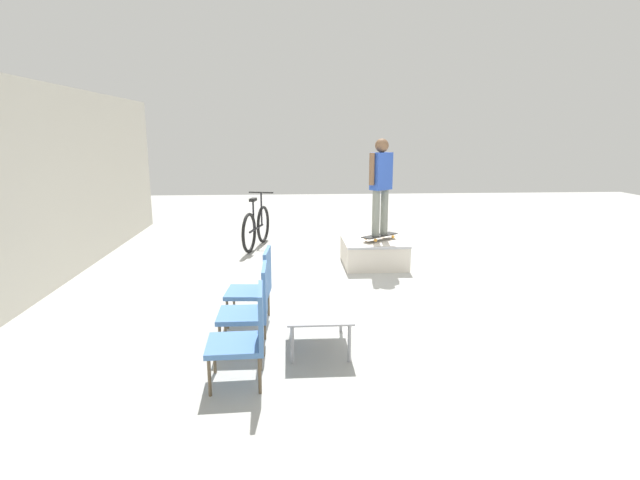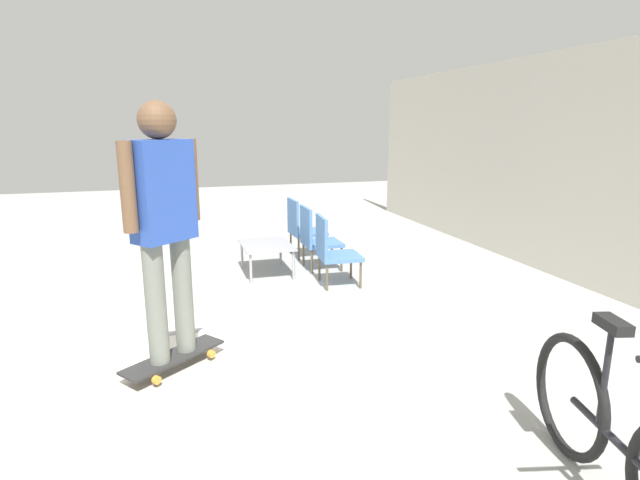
{
  "view_description": "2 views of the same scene",
  "coord_description": "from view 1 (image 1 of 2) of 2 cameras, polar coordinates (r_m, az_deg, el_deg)",
  "views": [
    {
      "loc": [
        -6.78,
        1.08,
        2.29
      ],
      "look_at": [
        -0.17,
        0.65,
        0.86
      ],
      "focal_mm": 28.0,
      "sensor_mm": 36.0,
      "label": 1
    },
    {
      "loc": [
        4.96,
        -0.47,
        2.05
      ],
      "look_at": [
        0.1,
        1.0,
        0.86
      ],
      "focal_mm": 28.0,
      "sensor_mm": 36.0,
      "label": 2
    }
  ],
  "objects": [
    {
      "name": "person_skater",
      "position": [
        8.67,
        6.99,
        6.9
      ],
      "size": [
        0.39,
        0.46,
        1.66
      ],
      "rotation": [
        0.0,
        0.0,
        -0.9
      ],
      "color": "gray",
      "rests_on": "skateboard_on_ramp"
    },
    {
      "name": "ground_plane",
      "position": [
        7.24,
        5.09,
        -6.27
      ],
      "size": [
        24.0,
        24.0,
        0.0
      ],
      "primitive_type": "plane",
      "color": "#A8A8A3"
    },
    {
      "name": "patio_chair_left",
      "position": [
        4.7,
        -8.46,
        -10.53
      ],
      "size": [
        0.54,
        0.54,
        0.91
      ],
      "rotation": [
        0.0,
        0.0,
        3.18
      ],
      "color": "brown",
      "rests_on": "ground_plane"
    },
    {
      "name": "skateboard_on_ramp",
      "position": [
        8.82,
        6.82,
        0.49
      ],
      "size": [
        0.6,
        0.7,
        0.07
      ],
      "rotation": [
        0.0,
        0.0,
        -0.92
      ],
      "color": "#2D2D2D",
      "rests_on": "skate_ramp_box"
    },
    {
      "name": "bicycle",
      "position": [
        10.16,
        -7.28,
        1.45
      ],
      "size": [
        1.7,
        0.58,
        1.09
      ],
      "rotation": [
        0.0,
        0.0,
        -0.24
      ],
      "color": "black",
      "rests_on": "ground_plane"
    },
    {
      "name": "house_wall_back",
      "position": [
        7.67,
        -30.85,
        4.59
      ],
      "size": [
        12.0,
        0.06,
        3.0
      ],
      "color": "beige",
      "rests_on": "ground_plane"
    },
    {
      "name": "coffee_table",
      "position": [
        5.44,
        -0.17,
        -8.35
      ],
      "size": [
        0.91,
        0.68,
        0.42
      ],
      "color": "#9E9EA3",
      "rests_on": "ground_plane"
    },
    {
      "name": "patio_chair_center",
      "position": [
        5.41,
        -7.81,
        -7.41
      ],
      "size": [
        0.52,
        0.52,
        0.91
      ],
      "rotation": [
        0.0,
        0.0,
        3.14
      ],
      "color": "brown",
      "rests_on": "ground_plane"
    },
    {
      "name": "skate_ramp_box",
      "position": [
        8.82,
        6.14,
        -1.47
      ],
      "size": [
        1.13,
        1.06,
        0.45
      ],
      "color": "silver",
      "rests_on": "ground_plane"
    },
    {
      "name": "patio_chair_right",
      "position": [
        6.13,
        -7.32,
        -5.03
      ],
      "size": [
        0.56,
        0.56,
        0.91
      ],
      "rotation": [
        0.0,
        0.0,
        3.07
      ],
      "color": "brown",
      "rests_on": "ground_plane"
    }
  ]
}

